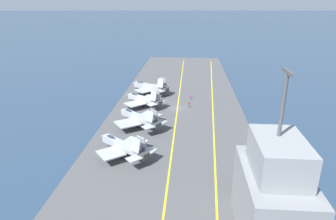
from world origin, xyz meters
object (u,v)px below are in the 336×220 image
Objects in this scene: island_tower at (273,196)px; crew_purple_vest at (190,96)px; parked_jet_fourth at (149,87)px; parked_jet_third at (143,99)px; crew_red_vest at (189,104)px; parked_jet_second at (139,118)px; parked_jet_nearest at (123,146)px.

crew_purple_vest is at bearing 10.40° from island_tower.
parked_jet_fourth is 16.44m from crew_purple_vest.
parked_jet_third is 14.45m from parked_jet_fourth.
parked_jet_third is 8.40× the size of crew_red_vest.
parked_jet_third reaches higher than crew_red_vest.
parked_jet_third is at bearing 117.91° from crew_purple_vest.
parked_jet_fourth reaches higher than parked_jet_second.
island_tower is (-68.96, -26.54, 4.30)m from parked_jet_fourth.
parked_jet_third is at bearing 0.97° from parked_jet_nearest.
parked_jet_fourth is (30.86, 1.21, -0.07)m from parked_jet_second.
parked_jet_third is 8.34× the size of crew_purple_vest.
parked_jet_nearest reaches higher than crew_purple_vest.
parked_jet_third is 14.75m from crew_red_vest.
parked_jet_fourth is at bearing 66.79° from crew_purple_vest.
parked_jet_second is 16.46m from parked_jet_third.
crew_purple_vest is (-6.46, -15.06, -1.36)m from parked_jet_fourth.
parked_jet_fourth is (14.45, -0.03, 0.07)m from parked_jet_third.
crew_red_vest is at bearing 12.33° from island_tower.
crew_purple_vest is at bearing -113.21° from parked_jet_fourth.
parked_jet_nearest is 32.91m from parked_jet_third.
parked_jet_third is at bearing 4.31° from parked_jet_second.
crew_red_vest is (-0.18, -14.70, -1.30)m from parked_jet_third.
parked_jet_nearest is 8.35× the size of crew_purple_vest.
island_tower is at bearing -129.72° from parked_jet_nearest.
parked_jet_fourth reaches higher than parked_jet_third.
parked_jet_nearest is at bearing 156.63° from crew_red_vest.
island_tower is (-54.33, -11.87, 5.67)m from crew_red_vest.
parked_jet_nearest is 47.36m from parked_jet_fourth.
crew_purple_vest is at bearing -2.77° from crew_red_vest.
parked_jet_second is (16.49, -0.68, 0.02)m from parked_jet_nearest.
crew_red_vest is (-14.64, -14.67, -1.37)m from parked_jet_fourth.
parked_jet_second is 21.13m from crew_red_vest.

